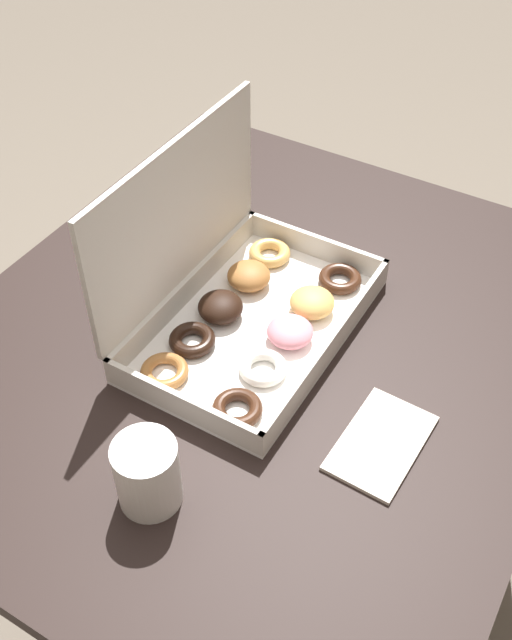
# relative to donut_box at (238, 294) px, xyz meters

# --- Properties ---
(ground_plane) EXTENTS (8.00, 8.00, 0.00)m
(ground_plane) POSITION_rel_donut_box_xyz_m (-0.01, -0.05, -0.81)
(ground_plane) COLOR #6B6054
(dining_table) EXTENTS (0.97, 0.84, 0.76)m
(dining_table) POSITION_rel_donut_box_xyz_m (-0.01, -0.05, -0.17)
(dining_table) COLOR black
(dining_table) RESTS_ON ground_plane
(donut_box) EXTENTS (0.38, 0.25, 0.27)m
(donut_box) POSITION_rel_donut_box_xyz_m (0.00, 0.00, 0.00)
(donut_box) COLOR white
(donut_box) RESTS_ON dining_table
(coffee_mug) EXTENTS (0.08, 0.08, 0.09)m
(coffee_mug) POSITION_rel_donut_box_xyz_m (-0.31, -0.07, -0.00)
(coffee_mug) COLOR white
(coffee_mug) RESTS_ON dining_table
(paper_napkin) EXTENTS (0.15, 0.10, 0.01)m
(paper_napkin) POSITION_rel_donut_box_xyz_m (-0.10, -0.27, -0.05)
(paper_napkin) COLOR silver
(paper_napkin) RESTS_ON dining_table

